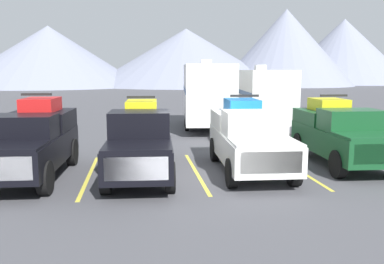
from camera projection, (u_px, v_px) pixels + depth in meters
ground_plane at (199, 178)px, 12.99m from camera, size 240.00×240.00×0.00m
pickup_truck_a at (32, 140)px, 12.96m from camera, size 2.29×5.36×2.62m
pickup_truck_b at (141, 139)px, 13.29m from camera, size 2.26×5.72×2.50m
pickup_truck_c at (249, 137)px, 13.79m from camera, size 2.34×5.32×2.52m
pickup_truck_d at (341, 133)px, 14.81m from camera, size 2.39×5.30×2.47m
lot_stripe_b at (89, 175)px, 13.27m from camera, size 0.12×5.50×0.01m
lot_stripe_c at (196, 172)px, 13.72m from camera, size 0.12×5.50×0.01m
lot_stripe_d at (296, 168)px, 14.18m from camera, size 0.12×5.50×0.01m
camper_trailer_a at (207, 92)px, 23.54m from camera, size 3.28×8.38×3.98m
camper_trailer_b at (263, 95)px, 23.80m from camera, size 3.09×7.82×3.67m
mountain_ridge at (150, 53)px, 88.41m from camera, size 138.08×44.87×16.30m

